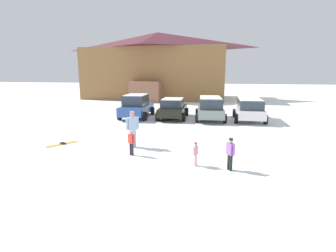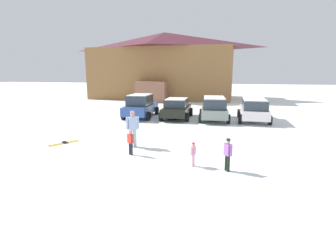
% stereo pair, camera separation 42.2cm
% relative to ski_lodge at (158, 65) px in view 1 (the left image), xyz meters
% --- Properties ---
extents(ground, '(160.00, 160.00, 0.00)m').
position_rel_ski_lodge_xyz_m(ground, '(4.93, -29.35, -4.40)').
color(ground, white).
extents(ski_lodge, '(18.86, 12.11, 8.71)m').
position_rel_ski_lodge_xyz_m(ski_lodge, '(0.00, 0.00, 0.00)').
color(ski_lodge, olive).
rests_on(ski_lodge, ground).
extents(parked_blue_hatchback, '(2.30, 4.60, 1.77)m').
position_rel_ski_lodge_xyz_m(parked_blue_hatchback, '(2.37, -16.49, -3.52)').
color(parked_blue_hatchback, '#2E4F94').
rests_on(parked_blue_hatchback, ground).
extents(parked_black_sedan, '(2.28, 4.27, 1.51)m').
position_rel_ski_lodge_xyz_m(parked_black_sedan, '(5.18, -16.35, -3.63)').
color(parked_black_sedan, black).
rests_on(parked_black_sedan, ground).
extents(parked_grey_wagon, '(2.42, 4.37, 1.67)m').
position_rel_ski_lodge_xyz_m(parked_grey_wagon, '(7.96, -16.42, -3.50)').
color(parked_grey_wagon, gray).
rests_on(parked_grey_wagon, ground).
extents(parked_white_suv, '(2.17, 4.36, 1.59)m').
position_rel_ski_lodge_xyz_m(parked_white_suv, '(10.73, -16.13, -3.53)').
color(parked_white_suv, white).
rests_on(parked_white_suv, ground).
extents(skier_child_in_red_jacket, '(0.35, 0.25, 1.05)m').
position_rel_ski_lodge_xyz_m(skier_child_in_red_jacket, '(5.17, -25.67, -3.81)').
color(skier_child_in_red_jacket, '#27212D').
rests_on(skier_child_in_red_jacket, ground).
extents(skier_adult_in_blue_parka, '(0.50, 0.44, 1.67)m').
position_rel_ski_lodge_xyz_m(skier_adult_in_blue_parka, '(4.82, -24.50, -3.46)').
color(skier_adult_in_blue_parka, '#9DB8CF').
rests_on(skier_adult_in_blue_parka, ground).
extents(skier_child_in_purple_jacket, '(0.30, 0.37, 1.16)m').
position_rel_ski_lodge_xyz_m(skier_child_in_purple_jacket, '(9.12, -26.61, -3.74)').
color(skier_child_in_purple_jacket, black).
rests_on(skier_child_in_purple_jacket, ground).
extents(skier_child_in_pink_snowsuit, '(0.18, 0.32, 0.89)m').
position_rel_ski_lodge_xyz_m(skier_child_in_pink_snowsuit, '(7.90, -26.41, -3.90)').
color(skier_child_in_pink_snowsuit, '#EAACC4').
rests_on(skier_child_in_pink_snowsuit, ground).
extents(pair_of_skis, '(1.05, 1.48, 0.08)m').
position_rel_ski_lodge_xyz_m(pair_of_skis, '(1.34, -24.73, -4.38)').
color(pair_of_skis, yellow).
rests_on(pair_of_skis, ground).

